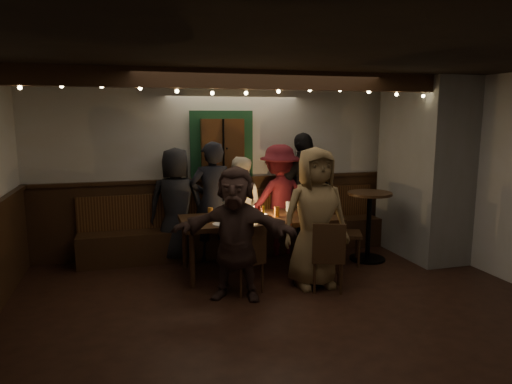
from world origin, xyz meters
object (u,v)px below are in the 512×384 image
object	(u,v)px
chair_near_left	(248,255)
person_b	(212,202)
person_g	(315,218)
dining_table	(260,222)
person_e	(304,193)
chair_end	(340,227)
person_f	(236,233)
person_a	(177,205)
chair_near_right	(328,253)
person_d	(279,200)
high_top	(369,217)
person_c	(239,208)

from	to	relation	value
chair_near_left	person_b	world-z (taller)	person_b
person_g	dining_table	bearing A→B (deg)	125.08
chair_near_left	person_e	xyz separation A→B (m)	(1.27, 1.47, 0.45)
chair_end	person_f	size ratio (longest dim) A/B	0.61
dining_table	person_e	world-z (taller)	person_e
chair_end	person_f	distance (m)	1.91
person_a	person_f	world-z (taller)	person_a
chair_near_right	chair_near_left	bearing A→B (deg)	167.56
chair_near_left	person_d	bearing A→B (deg)	58.83
high_top	person_e	world-z (taller)	person_e
person_d	dining_table	bearing A→B (deg)	44.73
person_b	chair_near_left	bearing A→B (deg)	97.46
person_c	person_e	size ratio (longest dim) A/B	0.82
chair_near_right	person_d	world-z (taller)	person_d
dining_table	chair_near_right	distance (m)	1.11
person_a	person_e	world-z (taller)	person_e
chair_end	person_d	world-z (taller)	person_d
dining_table	person_e	xyz separation A→B (m)	(0.92, 0.74, 0.23)
chair_end	person_e	bearing A→B (deg)	110.07
chair_end	person_e	distance (m)	0.86
chair_near_right	person_b	bearing A→B (deg)	124.60
chair_near_left	person_c	xyz separation A→B (m)	(0.24, 1.40, 0.28)
person_e	person_f	xyz separation A→B (m)	(-1.44, -1.54, -0.15)
dining_table	chair_near_right	bearing A→B (deg)	-58.77
person_d	person_g	world-z (taller)	person_g
person_a	person_d	world-z (taller)	person_d
chair_near_right	person_f	bearing A→B (deg)	173.43
person_d	person_g	xyz separation A→B (m)	(-0.02, -1.40, 0.03)
person_d	person_g	bearing A→B (deg)	79.95
high_top	person_d	world-z (taller)	person_d
high_top	person_f	distance (m)	2.33
person_e	person_g	bearing A→B (deg)	55.24
person_b	person_e	size ratio (longest dim) A/B	0.94
chair_end	person_g	bearing A→B (deg)	-134.13
chair_end	high_top	size ratio (longest dim) A/B	0.93
chair_near_left	person_f	world-z (taller)	person_f
chair_near_right	person_e	xyz separation A→B (m)	(0.35, 1.67, 0.44)
person_f	chair_end	bearing A→B (deg)	49.06
high_top	person_a	world-z (taller)	person_a
person_b	person_e	distance (m)	1.45
high_top	person_g	xyz separation A→B (m)	(-1.16, -0.74, 0.22)
person_b	person_g	world-z (taller)	person_b
chair_end	person_g	distance (m)	1.04
dining_table	person_d	bearing A→B (deg)	54.03
person_e	person_d	bearing A→B (deg)	-13.29
person_c	person_d	xyz separation A→B (m)	(0.63, 0.03, 0.08)
dining_table	high_top	world-z (taller)	high_top
chair_near_left	chair_end	world-z (taller)	chair_end
high_top	person_b	xyz separation A→B (m)	(-2.17, 0.61, 0.23)
high_top	chair_near_left	bearing A→B (deg)	-158.97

